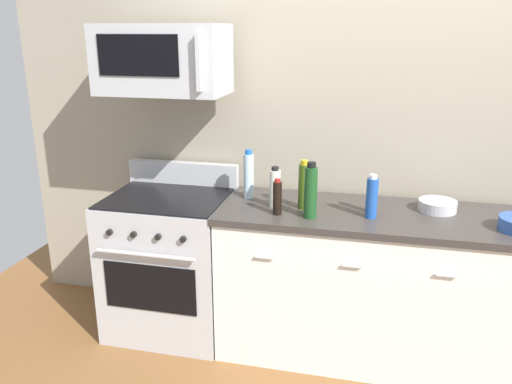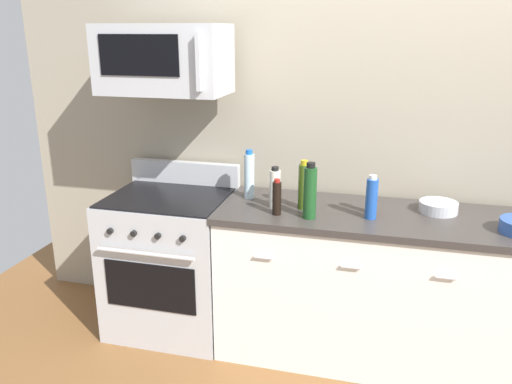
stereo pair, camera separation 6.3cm
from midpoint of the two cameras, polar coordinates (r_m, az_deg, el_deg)
The scene contains 13 objects.
ground_plane at distance 3.42m, azimuth 13.82°, elevation -17.08°, with size 6.18×6.18×0.00m, color brown.
back_wall at distance 3.29m, azimuth 15.55°, elevation 7.06°, with size 5.15×0.10×2.70m, color #9E937F.
counter_unit at distance 3.18m, azimuth 14.44°, elevation -10.24°, with size 2.06×0.66×0.92m.
range_oven at distance 3.42m, azimuth -9.98°, elevation -7.69°, with size 0.76×0.69×1.07m.
microwave at distance 3.14m, azimuth -10.92°, elevation 14.29°, with size 0.74×0.44×0.40m.
bottle_hot_sauce_red at distance 2.96m, azimuth 12.20°, elevation -0.64°, with size 0.05×0.05×0.19m.
bottle_soda_blue at distance 2.88m, azimuth 12.15°, elevation -0.58°, with size 0.06×0.06×0.25m.
bottle_soy_sauce_dark at distance 2.87m, azimuth 1.76°, elevation -0.63°, with size 0.05×0.05×0.21m.
bottle_water_clear at distance 3.14m, azimuth -1.40°, elevation 1.87°, with size 0.06×0.06×0.30m.
bottle_olive_oil at distance 2.96m, azimuth 4.73°, elevation 0.71°, with size 0.06×0.06×0.29m.
bottle_wine_green at distance 2.81m, azimuth 5.46°, elevation 0.04°, with size 0.07×0.07×0.32m.
bottle_vinegar_white at distance 2.98m, azimuth 1.51°, elevation 0.44°, with size 0.06×0.06×0.24m.
bowl_steel_prep at distance 3.11m, azimuth 18.99°, elevation -1.40°, with size 0.22×0.22×0.06m.
Camera 1 is at (-0.17, -2.83, 1.92)m, focal length 35.93 mm.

